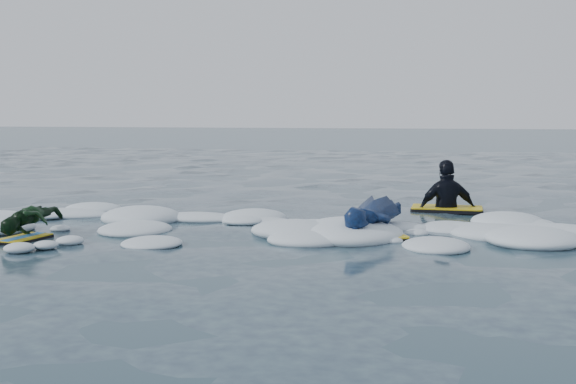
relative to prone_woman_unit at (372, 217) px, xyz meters
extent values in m
plane|color=#1D3846|center=(-1.68, -1.07, -0.24)|extent=(120.00, 120.00, 0.00)
cube|color=black|center=(0.00, -0.22, -0.20)|extent=(1.11, 1.34, 0.06)
cube|color=gold|center=(0.00, -0.22, -0.16)|extent=(1.07, 1.31, 0.02)
imported|color=navy|center=(0.00, 0.03, 0.02)|extent=(0.92, 1.84, 0.42)
cube|color=black|center=(-4.22, -1.40, -0.21)|extent=(0.50, 0.77, 0.04)
cube|color=gold|center=(-4.22, -1.40, -0.19)|extent=(0.48, 0.75, 0.01)
cube|color=blue|center=(-4.22, -1.40, -0.18)|extent=(0.24, 0.69, 0.00)
imported|color=black|center=(-4.22, -1.20, -0.02)|extent=(0.52, 1.07, 0.40)
cube|color=black|center=(0.99, 2.40, -0.20)|extent=(1.15, 0.66, 0.06)
cube|color=gold|center=(0.99, 2.40, -0.16)|extent=(1.13, 0.63, 0.02)
imported|color=black|center=(0.99, 2.40, -0.24)|extent=(1.07, 0.71, 1.70)
camera|label=1|loc=(0.85, -9.42, 1.39)|focal=45.00mm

